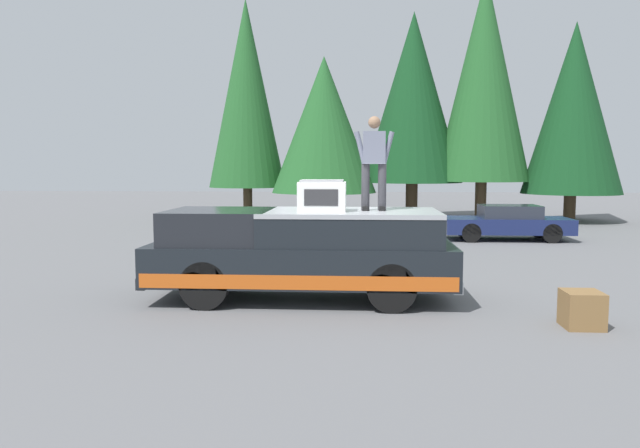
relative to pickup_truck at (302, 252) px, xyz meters
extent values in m
plane|color=slate|center=(0.24, -0.78, -0.87)|extent=(90.00, 90.00, 0.00)
cube|color=black|center=(0.00, 0.01, -0.17)|extent=(2.00, 5.50, 0.70)
cube|color=#CC5619|center=(0.00, 0.01, -0.37)|extent=(2.01, 5.39, 0.24)
cube|color=black|center=(0.00, 1.52, 0.48)|extent=(1.84, 1.87, 0.60)
cube|color=black|center=(0.00, -0.87, 0.44)|extent=(1.92, 3.19, 0.52)
cube|color=#A8AAAF|center=(0.00, -0.87, 0.74)|extent=(1.94, 3.19, 0.08)
cube|color=#232326|center=(0.00, 2.70, -0.44)|extent=(1.96, 0.16, 0.20)
cube|color=#B2B5BA|center=(0.00, -2.68, -0.44)|extent=(1.96, 0.16, 0.20)
cylinder|color=black|center=(-0.85, 1.60, -0.45)|extent=(0.30, 0.84, 0.84)
cylinder|color=black|center=(0.85, 1.60, -0.45)|extent=(0.30, 0.84, 0.84)
cylinder|color=black|center=(-0.85, -1.59, -0.45)|extent=(0.30, 0.84, 0.84)
cylinder|color=black|center=(0.85, -1.59, -0.45)|extent=(0.30, 0.84, 0.84)
cube|color=white|center=(-0.18, -0.38, 1.04)|extent=(0.64, 0.84, 0.52)
cube|color=#2D2D30|center=(-0.51, -0.38, 1.04)|extent=(0.01, 0.59, 0.29)
cube|color=#99999E|center=(-0.18, -0.38, 1.32)|extent=(0.58, 0.76, 0.04)
cylinder|color=#333338|center=(0.04, -1.45, 1.20)|extent=(0.15, 0.15, 0.84)
cube|color=black|center=(0.00, -1.45, 0.82)|extent=(0.26, 0.11, 0.08)
cylinder|color=#333338|center=(0.04, -1.15, 1.20)|extent=(0.15, 0.15, 0.84)
cube|color=black|center=(0.00, -1.15, 0.82)|extent=(0.26, 0.11, 0.08)
cube|color=gray|center=(0.04, -1.30, 1.91)|extent=(0.24, 0.40, 0.58)
sphere|color=#A37A5B|center=(0.04, -1.30, 2.36)|extent=(0.22, 0.22, 0.22)
cylinder|color=gray|center=(0.01, -1.54, 1.91)|extent=(0.09, 0.23, 0.58)
cylinder|color=gray|center=(0.01, -1.05, 1.91)|extent=(0.09, 0.23, 0.58)
cube|color=navy|center=(9.20, -5.92, -0.38)|extent=(1.64, 4.10, 0.50)
cube|color=#282D38|center=(9.20, -6.02, 0.08)|extent=(1.31, 1.89, 0.42)
cylinder|color=black|center=(8.48, -4.65, -0.56)|extent=(0.20, 0.62, 0.62)
cylinder|color=black|center=(9.92, -4.65, -0.56)|extent=(0.20, 0.62, 0.62)
cylinder|color=black|center=(8.48, -7.19, -0.56)|extent=(0.20, 0.62, 0.62)
cylinder|color=black|center=(9.92, -7.19, -0.56)|extent=(0.20, 0.62, 0.62)
cube|color=olive|center=(-1.64, -4.43, -0.59)|extent=(0.56, 0.56, 0.56)
cylinder|color=#4C3826|center=(16.11, -10.35, -0.26)|extent=(0.51, 0.51, 1.23)
cone|color=#14421E|center=(16.11, -10.35, 4.07)|extent=(4.24, 4.24, 7.43)
cylinder|color=#4C3826|center=(16.69, -6.58, 0.01)|extent=(0.51, 0.51, 1.76)
cone|color=#235B28|center=(16.69, -6.58, 5.49)|extent=(4.21, 4.21, 9.21)
cylinder|color=#4C3826|center=(17.27, -3.50, -0.03)|extent=(0.56, 0.56, 1.68)
cone|color=#14421E|center=(17.27, -3.50, 4.70)|extent=(4.63, 4.63, 7.78)
cylinder|color=#4C3826|center=(16.13, 0.55, -0.25)|extent=(0.57, 0.57, 1.25)
cone|color=#235B28|center=(16.13, 0.55, 3.41)|extent=(4.71, 4.71, 6.07)
cylinder|color=#4C3826|center=(17.53, 4.32, -0.15)|extent=(0.44, 0.44, 1.44)
cone|color=#235B28|center=(17.53, 4.32, 4.98)|extent=(3.64, 3.64, 8.84)
camera|label=1|loc=(-10.71, -1.03, 1.58)|focal=33.26mm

